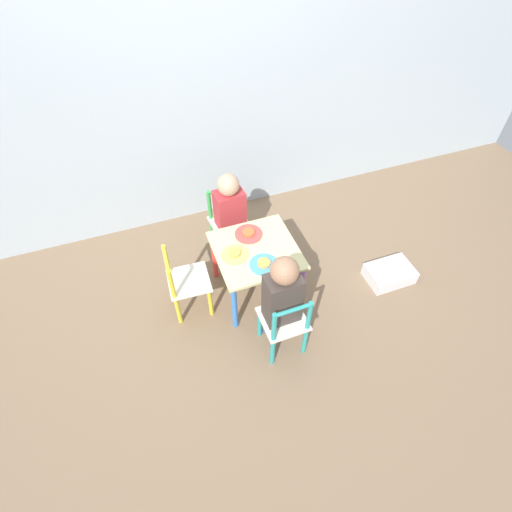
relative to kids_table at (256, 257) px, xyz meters
name	(u,v)px	position (x,y,z in m)	size (l,w,h in m)	color
ground_plane	(256,290)	(0.00, 0.00, -0.35)	(6.00, 6.00, 0.00)	#7F664C
house_wall	(202,47)	(0.00, 0.98, 0.95)	(6.00, 0.06, 2.60)	#B2C1CC
kids_table	(256,257)	(0.00, 0.00, 0.00)	(0.52, 0.52, 0.42)	beige
chair_green	(229,223)	(-0.04, 0.47, -0.10)	(0.28, 0.28, 0.52)	silver
chair_teal	(284,323)	(0.01, -0.47, -0.10)	(0.26, 0.26, 0.52)	silver
chair_yellow	(185,283)	(-0.47, 0.03, -0.10)	(0.27, 0.27, 0.52)	silver
child_back	(231,211)	(-0.04, 0.41, 0.06)	(0.21, 0.22, 0.71)	#7A6B5B
child_front	(282,296)	(0.00, -0.41, 0.10)	(0.20, 0.21, 0.77)	#4C608E
plate_back	(249,234)	(0.00, 0.14, 0.08)	(0.18, 0.18, 0.03)	#E54C47
plate_front	(264,264)	(0.00, -0.14, 0.08)	(0.18, 0.18, 0.03)	#4C9EE0
plate_left	(235,254)	(-0.14, 0.00, 0.08)	(0.17, 0.17, 0.03)	#EADB66
storage_bin	(389,274)	(0.94, -0.23, -0.30)	(0.32, 0.23, 0.10)	silver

